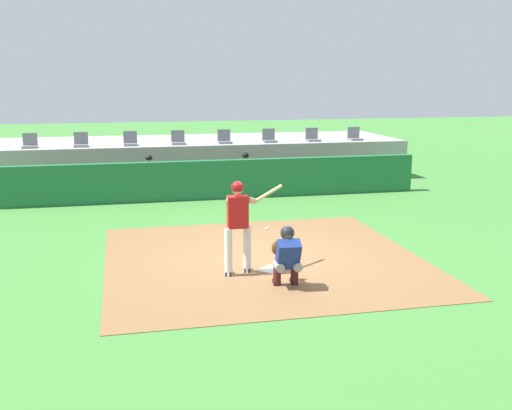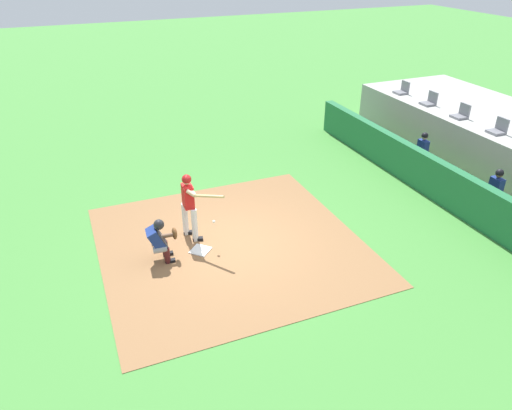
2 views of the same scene
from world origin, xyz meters
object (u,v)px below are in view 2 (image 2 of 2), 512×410
(stadium_seat_1, at_px, (430,101))
(stadium_seat_3, at_px, (498,129))
(home_plate, at_px, (200,250))
(batter_at_plate, at_px, (189,203))
(stadium_seat_2, at_px, (461,114))
(catcher_crouched, at_px, (161,239))
(stadium_seat_0, at_px, (402,90))
(dugout_player_1, at_px, (492,190))
(dugout_player_0, at_px, (419,151))

(stadium_seat_1, distance_m, stadium_seat_3, 3.25)
(home_plate, bearing_deg, stadium_seat_1, 111.76)
(batter_at_plate, bearing_deg, stadium_seat_2, 99.80)
(stadium_seat_1, xyz_separation_m, stadium_seat_3, (3.25, 0.00, 0.00))
(stadium_seat_1, bearing_deg, catcher_crouched, -69.90)
(home_plate, distance_m, stadium_seat_1, 11.06)
(catcher_crouched, bearing_deg, stadium_seat_0, 117.12)
(stadium_seat_0, relative_size, stadium_seat_2, 1.00)
(batter_at_plate, bearing_deg, stadium_seat_0, 116.15)
(stadium_seat_0, bearing_deg, batter_at_plate, -63.85)
(dugout_player_1, relative_size, stadium_seat_2, 2.71)
(dugout_player_1, bearing_deg, stadium_seat_2, 150.58)
(dugout_player_1, bearing_deg, catcher_crouched, -97.30)
(stadium_seat_2, bearing_deg, dugout_player_1, -29.42)
(home_plate, height_order, batter_at_plate, batter_at_plate)
(stadium_seat_0, height_order, stadium_seat_2, same)
(home_plate, relative_size, stadium_seat_1, 0.92)
(stadium_seat_1, bearing_deg, stadium_seat_0, 180.00)
(stadium_seat_0, relative_size, stadium_seat_1, 1.00)
(dugout_player_0, bearing_deg, stadium_seat_2, 104.12)
(dugout_player_1, relative_size, stadium_seat_3, 2.71)
(batter_at_plate, xyz_separation_m, stadium_seat_3, (-0.14, 10.21, 0.50))
(stadium_seat_0, bearing_deg, stadium_seat_1, 0.00)
(batter_at_plate, xyz_separation_m, dugout_player_0, (-1.25, 8.18, -0.36))
(batter_at_plate, height_order, catcher_crouched, batter_at_plate)
(stadium_seat_2, distance_m, stadium_seat_3, 1.62)
(batter_at_plate, distance_m, dugout_player_0, 8.28)
(home_plate, relative_size, batter_at_plate, 0.24)
(dugout_player_1, xyz_separation_m, stadium_seat_2, (-3.61, 2.03, 0.86))
(catcher_crouched, relative_size, stadium_seat_1, 3.57)
(catcher_crouched, bearing_deg, batter_at_plate, 126.80)
(batter_at_plate, height_order, stadium_seat_1, stadium_seat_1)
(batter_at_plate, relative_size, stadium_seat_3, 3.76)
(catcher_crouched, height_order, stadium_seat_0, stadium_seat_0)
(stadium_seat_2, bearing_deg, stadium_seat_1, 180.00)
(catcher_crouched, relative_size, stadium_seat_3, 3.57)
(stadium_seat_1, height_order, stadium_seat_2, same)
(stadium_seat_0, bearing_deg, dugout_player_0, -28.41)
(dugout_player_1, distance_m, stadium_seat_2, 4.23)
(batter_at_plate, relative_size, dugout_player_1, 1.39)
(dugout_player_0, bearing_deg, stadium_seat_3, 61.32)
(dugout_player_0, height_order, stadium_seat_2, stadium_seat_2)
(catcher_crouched, relative_size, stadium_seat_2, 3.57)
(home_plate, height_order, dugout_player_0, dugout_player_0)
(stadium_seat_2, bearing_deg, catcher_crouched, -77.60)
(batter_at_plate, bearing_deg, stadium_seat_1, 108.36)
(stadium_seat_0, bearing_deg, home_plate, -60.81)
(home_plate, distance_m, stadium_seat_2, 10.58)
(dugout_player_1, height_order, stadium_seat_3, stadium_seat_3)
(batter_at_plate, distance_m, stadium_seat_2, 10.37)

